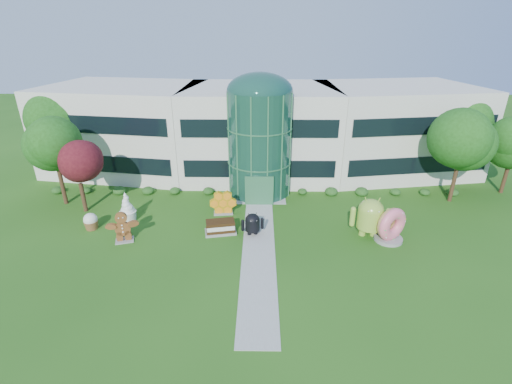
# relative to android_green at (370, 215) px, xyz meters

# --- Properties ---
(ground) EXTENTS (140.00, 140.00, 0.00)m
(ground) POSITION_rel_android_green_xyz_m (-8.60, -3.60, -1.80)
(ground) COLOR #215114
(ground) RESTS_ON ground
(building) EXTENTS (46.00, 15.00, 9.30)m
(building) POSITION_rel_android_green_xyz_m (-8.60, 14.40, 2.85)
(building) COLOR beige
(building) RESTS_ON ground
(atrium) EXTENTS (6.00, 6.00, 9.80)m
(atrium) POSITION_rel_android_green_xyz_m (-8.60, 8.40, 3.10)
(atrium) COLOR #194738
(atrium) RESTS_ON ground
(walkway) EXTENTS (2.40, 20.00, 0.04)m
(walkway) POSITION_rel_android_green_xyz_m (-8.60, -1.60, -1.78)
(walkway) COLOR #9E9E93
(walkway) RESTS_ON ground
(tree_red) EXTENTS (4.00, 4.00, 6.00)m
(tree_red) POSITION_rel_android_green_xyz_m (-24.10, 3.90, 1.20)
(tree_red) COLOR #3F0C14
(tree_red) RESTS_ON ground
(trees_backdrop) EXTENTS (52.00, 8.00, 8.40)m
(trees_backdrop) POSITION_rel_android_green_xyz_m (-8.60, 9.40, 2.40)
(trees_backdrop) COLOR #1C4912
(trees_backdrop) RESTS_ON ground
(android_green) EXTENTS (3.35, 2.39, 3.60)m
(android_green) POSITION_rel_android_green_xyz_m (0.00, 0.00, 0.00)
(android_green) COLOR #91B83B
(android_green) RESTS_ON ground
(android_black) EXTENTS (2.09, 1.61, 2.12)m
(android_black) POSITION_rel_android_green_xyz_m (-9.11, -0.04, -0.74)
(android_black) COLOR black
(android_black) RESTS_ON ground
(donut) EXTENTS (2.97, 2.50, 2.79)m
(donut) POSITION_rel_android_green_xyz_m (1.37, -0.75, -0.40)
(donut) COLOR #E75871
(donut) RESTS_ON ground
(gingerbread) EXTENTS (2.87, 1.75, 2.48)m
(gingerbread) POSITION_rel_android_green_xyz_m (-18.93, -1.13, -0.56)
(gingerbread) COLOR brown
(gingerbread) RESTS_ON ground
(ice_cream_sandwich) EXTENTS (2.64, 1.67, 1.09)m
(ice_cream_sandwich) POSITION_rel_android_green_xyz_m (-11.66, 0.14, -1.25)
(ice_cream_sandwich) COLOR black
(ice_cream_sandwich) RESTS_ON ground
(honeycomb) EXTENTS (2.54, 1.13, 1.94)m
(honeycomb) POSITION_rel_android_green_xyz_m (-11.74, 3.50, -0.83)
(honeycomb) COLOR orange
(honeycomb) RESTS_ON ground
(froyo) EXTENTS (1.83, 1.83, 2.59)m
(froyo) POSITION_rel_android_green_xyz_m (-19.67, 2.14, -0.50)
(froyo) COLOR white
(froyo) RESTS_ON ground
(cupcake) EXTENTS (1.34, 1.34, 1.40)m
(cupcake) POSITION_rel_android_green_xyz_m (-22.21, 0.70, -1.10)
(cupcake) COLOR white
(cupcake) RESTS_ON ground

